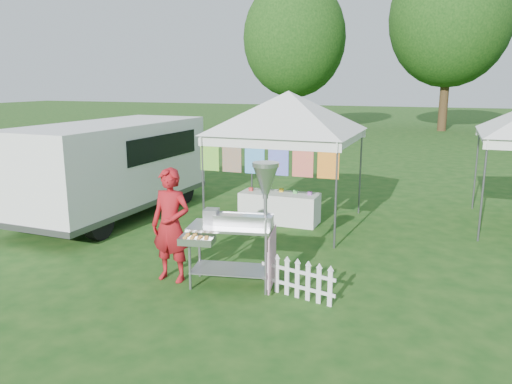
% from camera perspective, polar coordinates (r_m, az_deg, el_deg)
% --- Properties ---
extents(ground, '(120.00, 120.00, 0.00)m').
position_cam_1_polar(ground, '(8.52, -3.64, -9.58)').
color(ground, '#164413').
rests_on(ground, ground).
extents(canopy_main, '(4.24, 4.24, 3.45)m').
position_cam_1_polar(canopy_main, '(11.16, 3.73, 11.41)').
color(canopy_main, '#59595E').
rests_on(canopy_main, ground).
extents(tree_left, '(6.40, 6.40, 9.53)m').
position_cam_1_polar(tree_left, '(32.63, 4.42, 17.15)').
color(tree_left, '#332012').
rests_on(tree_left, ground).
extents(tree_mid, '(7.60, 7.60, 11.52)m').
position_cam_1_polar(tree_mid, '(35.39, 21.34, 18.12)').
color(tree_mid, '#332012').
rests_on(tree_mid, ground).
extents(donut_cart, '(1.46, 1.23, 2.00)m').
position_cam_1_polar(donut_cart, '(7.74, -1.40, -2.64)').
color(donut_cart, gray).
rests_on(donut_cart, ground).
extents(vendor, '(0.69, 0.46, 1.86)m').
position_cam_1_polar(vendor, '(8.18, -9.71, -3.75)').
color(vendor, maroon).
rests_on(vendor, ground).
extents(cargo_van, '(2.29, 5.45, 2.24)m').
position_cam_1_polar(cargo_van, '(12.58, -15.74, 2.95)').
color(cargo_van, white).
rests_on(cargo_van, ground).
extents(picket_fence, '(1.23, 0.31, 0.56)m').
position_cam_1_polar(picket_fence, '(7.63, 4.75, -9.97)').
color(picket_fence, white).
rests_on(picket_fence, ground).
extents(display_table, '(1.80, 0.70, 0.69)m').
position_cam_1_polar(display_table, '(11.54, 2.70, -1.79)').
color(display_table, white).
rests_on(display_table, ground).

